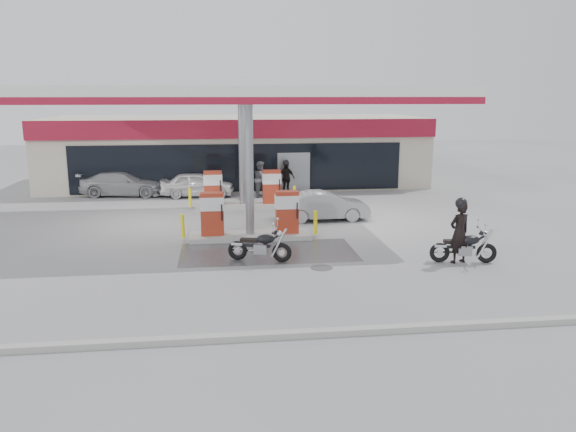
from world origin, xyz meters
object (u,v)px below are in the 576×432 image
at_px(parked_motorcycle, 261,247).
at_px(sedan_white, 197,184).
at_px(parked_car_right, 335,175).
at_px(hatchback_silver, 325,206).
at_px(biker_walking, 286,178).
at_px(pump_island_near, 250,220).
at_px(attendant, 261,179).
at_px(main_motorcycle, 464,248).
at_px(biker_main, 459,232).
at_px(parked_car_left, 123,184).
at_px(pump_island_far, 243,193).

distance_m(parked_motorcycle, sedan_white, 12.45).
height_order(sedan_white, parked_car_right, sedan_white).
bearing_deg(hatchback_silver, biker_walking, 6.22).
bearing_deg(pump_island_near, attendant, 82.92).
height_order(main_motorcycle, hatchback_silver, hatchback_silver).
height_order(main_motorcycle, biker_walking, biker_walking).
height_order(biker_main, parked_car_right, biker_main).
xyz_separation_m(biker_main, biker_walking, (-3.98, 13.21, -0.11)).
bearing_deg(pump_island_near, sedan_white, 103.80).
bearing_deg(hatchback_silver, parked_car_left, 51.43).
distance_m(biker_main, biker_walking, 13.80).
bearing_deg(attendant, biker_main, -149.58).
xyz_separation_m(pump_island_far, parked_car_right, (5.77, 6.00, -0.11)).
relative_size(sedan_white, hatchback_silver, 1.02).
bearing_deg(pump_island_far, main_motorcycle, -56.30).
bearing_deg(sedan_white, main_motorcycle, -143.30).
relative_size(attendant, hatchback_silver, 0.50).
bearing_deg(sedan_white, pump_island_far, -142.15).
height_order(pump_island_far, biker_walking, pump_island_far).
distance_m(attendant, biker_walking, 1.47).
relative_size(biker_main, parked_car_right, 0.46).
height_order(attendant, parked_car_left, attendant).
relative_size(main_motorcycle, parked_car_right, 0.49).
bearing_deg(attendant, pump_island_far, 166.25).
bearing_deg(biker_main, sedan_white, -74.26).
height_order(main_motorcycle, parked_car_left, parked_car_left).
distance_m(main_motorcycle, attendant, 13.97).
xyz_separation_m(pump_island_near, pump_island_far, (0.00, 6.00, 0.00)).
xyz_separation_m(pump_island_near, main_motorcycle, (6.67, -4.00, -0.22)).
relative_size(biker_main, parked_motorcycle, 0.97).
relative_size(main_motorcycle, sedan_white, 0.56).
relative_size(parked_motorcycle, hatchback_silver, 0.55).
bearing_deg(sedan_white, biker_main, -143.83).
height_order(pump_island_near, attendant, attendant).
height_order(pump_island_near, biker_walking, pump_island_near).
height_order(pump_island_far, biker_main, biker_main).
relative_size(pump_island_near, pump_island_far, 1.00).
height_order(pump_island_near, parked_car_left, pump_island_near).
bearing_deg(biker_main, pump_island_far, -74.81).
distance_m(main_motorcycle, biker_walking, 13.89).
height_order(biker_main, parked_car_left, biker_main).
relative_size(parked_motorcycle, attendant, 1.10).
bearing_deg(biker_walking, hatchback_silver, -105.60).
distance_m(pump_island_near, parked_motorcycle, 3.02).
bearing_deg(biker_walking, biker_main, -96.65).
bearing_deg(parked_motorcycle, hatchback_silver, 77.87).
bearing_deg(attendant, sedan_white, 90.77).
relative_size(parked_motorcycle, parked_car_right, 0.48).
xyz_separation_m(main_motorcycle, biker_walking, (-4.17, 13.24, 0.40)).
xyz_separation_m(attendant, hatchback_silver, (2.29, -6.03, -0.32)).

